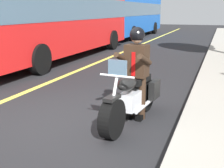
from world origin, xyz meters
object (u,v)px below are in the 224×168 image
(motorcycle_main, at_px, (132,98))
(bus_far, at_px, (56,14))
(rider_main, at_px, (136,65))
(bus_near, at_px, (131,12))

(motorcycle_main, bearing_deg, bus_far, -140.15)
(motorcycle_main, relative_size, rider_main, 1.28)
(motorcycle_main, xyz_separation_m, rider_main, (-0.19, 0.02, 0.58))
(rider_main, relative_size, bus_near, 0.16)
(bus_near, height_order, bus_far, same)
(bus_near, bearing_deg, bus_far, 1.25)
(rider_main, distance_m, bus_far, 7.98)
(motorcycle_main, height_order, bus_far, bus_far)
(bus_near, xyz_separation_m, bus_far, (11.83, 0.26, 0.00))
(bus_near, bearing_deg, rider_main, 16.97)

